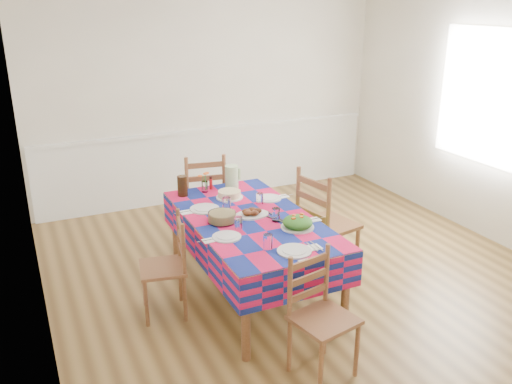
# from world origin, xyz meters

# --- Properties ---
(room) EXTENTS (4.58, 5.08, 2.78)m
(room) POSITION_xyz_m (0.00, 0.00, 1.35)
(room) COLOR brown
(room) RESTS_ON ground
(wainscot) EXTENTS (4.41, 0.06, 0.92)m
(wainscot) POSITION_xyz_m (0.00, 2.48, 0.49)
(wainscot) COLOR white
(wainscot) RESTS_ON room
(window_right) EXTENTS (0.00, 1.40, 1.40)m
(window_right) POSITION_xyz_m (2.23, 0.30, 1.50)
(window_right) COLOR white
(window_right) RESTS_ON room
(dining_table) EXTENTS (1.00, 1.85, 0.72)m
(dining_table) POSITION_xyz_m (-0.57, 0.02, 0.64)
(dining_table) COLOR brown
(dining_table) RESTS_ON room
(setting_near_head) EXTENTS (0.41, 0.28, 0.12)m
(setting_near_head) POSITION_xyz_m (-0.60, -0.67, 0.75)
(setting_near_head) COLOR silver
(setting_near_head) RESTS_ON dining_table
(setting_left_near) EXTENTS (0.42, 0.25, 0.11)m
(setting_left_near) POSITION_xyz_m (-0.86, -0.24, 0.75)
(setting_left_near) COLOR silver
(setting_left_near) RESTS_ON dining_table
(setting_left_far) EXTENTS (0.47, 0.28, 0.12)m
(setting_left_far) POSITION_xyz_m (-0.81, 0.31, 0.75)
(setting_left_far) COLOR silver
(setting_left_far) RESTS_ON dining_table
(setting_right_near) EXTENTS (0.45, 0.26, 0.12)m
(setting_right_near) POSITION_xyz_m (-0.31, -0.21, 0.75)
(setting_right_near) COLOR silver
(setting_right_near) RESTS_ON dining_table
(setting_right_far) EXTENTS (0.43, 0.25, 0.11)m
(setting_right_far) POSITION_xyz_m (-0.28, 0.32, 0.75)
(setting_right_far) COLOR silver
(setting_right_far) RESTS_ON dining_table
(meat_platter) EXTENTS (0.30, 0.21, 0.06)m
(meat_platter) POSITION_xyz_m (-0.55, 0.05, 0.75)
(meat_platter) COLOR silver
(meat_platter) RESTS_ON dining_table
(salad_platter) EXTENTS (0.27, 0.27, 0.11)m
(salad_platter) POSITION_xyz_m (-0.32, -0.34, 0.77)
(salad_platter) COLOR silver
(salad_platter) RESTS_ON dining_table
(pasta_bowl) EXTENTS (0.23, 0.23, 0.08)m
(pasta_bowl) POSITION_xyz_m (-0.82, 0.03, 0.76)
(pasta_bowl) COLOR white
(pasta_bowl) RESTS_ON dining_table
(cake) EXTENTS (0.25, 0.25, 0.07)m
(cake) POSITION_xyz_m (-0.55, 0.53, 0.75)
(cake) COLOR silver
(cake) RESTS_ON dining_table
(serving_utensils) EXTENTS (0.13, 0.28, 0.01)m
(serving_utensils) POSITION_xyz_m (-0.40, -0.06, 0.73)
(serving_utensils) COLOR black
(serving_utensils) RESTS_ON dining_table
(flower_vase) EXTENTS (0.12, 0.10, 0.20)m
(flower_vase) POSITION_xyz_m (-0.71, 0.79, 0.81)
(flower_vase) COLOR white
(flower_vase) RESTS_ON dining_table
(hot_sauce) EXTENTS (0.03, 0.03, 0.13)m
(hot_sauce) POSITION_xyz_m (-0.62, 0.84, 0.79)
(hot_sauce) COLOR red
(hot_sauce) RESTS_ON dining_table
(green_pitcher) EXTENTS (0.13, 0.13, 0.22)m
(green_pitcher) POSITION_xyz_m (-0.42, 0.79, 0.83)
(green_pitcher) COLOR #C2ECA7
(green_pitcher) RESTS_ON dining_table
(tea_pitcher) EXTENTS (0.10, 0.10, 0.19)m
(tea_pitcher) POSITION_xyz_m (-0.93, 0.78, 0.82)
(tea_pitcher) COLOR black
(tea_pitcher) RESTS_ON dining_table
(name_card) EXTENTS (0.08, 0.03, 0.02)m
(name_card) POSITION_xyz_m (-0.57, -0.89, 0.73)
(name_card) COLOR silver
(name_card) RESTS_ON dining_table
(chair_near) EXTENTS (0.46, 0.44, 0.88)m
(chair_near) POSITION_xyz_m (-0.58, -1.15, 0.44)
(chair_near) COLOR brown
(chair_near) RESTS_ON room
(chair_far) EXTENTS (0.50, 0.49, 1.00)m
(chair_far) POSITION_xyz_m (-0.58, 1.18, 0.49)
(chair_far) COLOR brown
(chair_far) RESTS_ON room
(chair_left) EXTENTS (0.42, 0.44, 0.85)m
(chair_left) POSITION_xyz_m (-1.32, 0.01, 0.42)
(chair_left) COLOR brown
(chair_left) RESTS_ON room
(chair_right) EXTENTS (0.53, 0.55, 1.06)m
(chair_right) POSITION_xyz_m (0.16, 0.01, 0.52)
(chair_right) COLOR brown
(chair_right) RESTS_ON room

